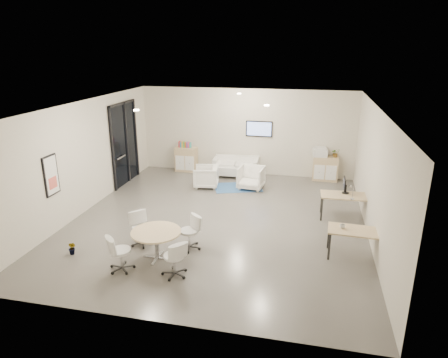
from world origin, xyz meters
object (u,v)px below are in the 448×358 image
at_px(sideboard_right, 325,169).
at_px(loveseat, 236,167).
at_px(sideboard_left, 186,159).
at_px(round_table, 156,235).
at_px(desk_front, 357,233).
at_px(armchair_left, 206,176).
at_px(armchair_right, 251,177).
at_px(desk_rear, 345,197).

xyz_separation_m(sideboard_right, loveseat, (-3.26, -0.18, -0.10)).
distance_m(sideboard_left, round_table, 6.80).
xyz_separation_m(sideboard_left, desk_front, (5.85, -5.57, 0.13)).
bearing_deg(round_table, desk_front, 13.73).
xyz_separation_m(armchair_left, armchair_right, (1.55, 0.18, 0.02)).
relative_size(sideboard_left, desk_rear, 0.68).
bearing_deg(round_table, armchair_right, 75.21).
bearing_deg(sideboard_left, armchair_left, -53.34).
xyz_separation_m(armchair_right, round_table, (-1.37, -5.19, 0.18)).
xyz_separation_m(loveseat, round_table, (-0.60, -6.48, 0.27)).
xyz_separation_m(sideboard_left, armchair_right, (2.78, -1.47, -0.04)).
distance_m(sideboard_right, round_table, 7.69).
distance_m(sideboard_right, armchair_left, 4.36).
bearing_deg(armchair_right, armchair_left, -167.41).
relative_size(sideboard_right, round_table, 0.78).
bearing_deg(desk_front, desk_rear, 95.96).
bearing_deg(sideboard_left, desk_front, -43.57).
bearing_deg(loveseat, desk_rear, -43.66).
distance_m(armchair_left, desk_rear, 4.84).
bearing_deg(sideboard_right, armchair_left, -157.80).
relative_size(armchair_left, desk_front, 0.62).
distance_m(sideboard_right, loveseat, 3.27).
bearing_deg(desk_front, armchair_left, 142.73).
xyz_separation_m(desk_rear, round_table, (-4.33, -3.28, -0.03)).
relative_size(sideboard_right, armchair_left, 1.09).
relative_size(loveseat, armchair_right, 2.00).
relative_size(sideboard_right, desk_front, 0.68).
bearing_deg(sideboard_left, sideboard_right, 0.02).
bearing_deg(sideboard_left, round_table, -78.07).
bearing_deg(desk_rear, round_table, -145.13).
bearing_deg(round_table, sideboard_left, 101.93).
bearing_deg(armchair_left, sideboard_left, -151.90).
height_order(desk_rear, round_table, desk_rear).
bearing_deg(loveseat, armchair_left, -121.03).
xyz_separation_m(sideboard_right, desk_front, (0.59, -5.57, 0.16)).
distance_m(armchair_left, armchair_right, 1.56).
distance_m(armchair_left, desk_front, 6.07).
xyz_separation_m(loveseat, desk_rear, (3.74, -3.19, 0.30)).
xyz_separation_m(sideboard_left, round_table, (1.41, -6.65, 0.14)).
xyz_separation_m(loveseat, armchair_left, (-0.78, -1.47, 0.07)).
relative_size(sideboard_right, loveseat, 0.52).
bearing_deg(desk_rear, desk_front, -89.34).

